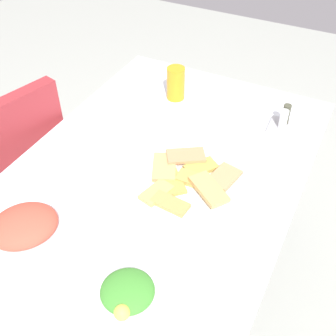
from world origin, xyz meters
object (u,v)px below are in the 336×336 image
(drinking_glass, at_px, (129,131))
(paper_napkin, at_px, (193,122))
(fork, at_px, (198,122))
(dining_chair, at_px, (10,179))
(pide_platter, at_px, (186,179))
(condiment_caddy, at_px, (284,122))
(salad_plate_greens, at_px, (127,293))
(soda_can, at_px, (176,83))
(dining_table, at_px, (157,191))
(salad_plate_rice, at_px, (24,227))
(spoon, at_px, (188,119))

(drinking_glass, distance_m, paper_napkin, 0.25)
(paper_napkin, xyz_separation_m, fork, (0.00, -0.02, 0.00))
(dining_chair, xyz_separation_m, paper_napkin, (0.33, -0.61, 0.26))
(pide_platter, distance_m, drinking_glass, 0.26)
(pide_platter, height_order, condiment_caddy, condiment_caddy)
(salad_plate_greens, bearing_deg, fork, 10.51)
(pide_platter, bearing_deg, salad_plate_greens, -174.41)
(paper_napkin, height_order, fork, fork)
(paper_napkin, xyz_separation_m, condiment_caddy, (0.10, -0.29, 0.02))
(soda_can, height_order, drinking_glass, soda_can)
(paper_napkin, bearing_deg, dining_table, -179.10)
(paper_napkin, bearing_deg, salad_plate_greens, -168.04)
(salad_plate_rice, bearing_deg, condiment_caddy, -32.46)
(salad_plate_greens, relative_size, condiment_caddy, 2.04)
(dining_chair, relative_size, spoon, 4.78)
(dining_table, relative_size, condiment_caddy, 12.88)
(salad_plate_rice, distance_m, spoon, 0.66)
(dining_table, height_order, paper_napkin, paper_napkin)
(dining_table, bearing_deg, spoon, 4.57)
(dining_chair, bearing_deg, paper_napkin, -61.82)
(fork, bearing_deg, soda_can, 49.27)
(spoon, bearing_deg, drinking_glass, 151.22)
(salad_plate_rice, distance_m, fork, 0.67)
(pide_platter, bearing_deg, salad_plate_rice, 140.62)
(spoon, bearing_deg, pide_platter, -154.61)
(dining_chair, height_order, drinking_glass, dining_chair)
(fork, relative_size, condiment_caddy, 1.70)
(dining_chair, height_order, salad_plate_greens, dining_chair)
(fork, xyz_separation_m, spoon, (0.00, 0.04, 0.00))
(drinking_glass, distance_m, spoon, 0.24)
(salad_plate_rice, height_order, paper_napkin, salad_plate_rice)
(pide_platter, relative_size, salad_plate_greens, 1.61)
(pide_platter, distance_m, salad_plate_rice, 0.46)
(drinking_glass, bearing_deg, dining_table, -119.95)
(dining_table, height_order, dining_chair, dining_chair)
(dining_chair, bearing_deg, dining_table, -85.64)
(pide_platter, bearing_deg, drinking_glass, 70.98)
(salad_plate_greens, xyz_separation_m, fork, (0.68, 0.13, -0.01))
(dining_table, xyz_separation_m, fork, (0.28, -0.01, 0.09))
(dining_table, xyz_separation_m, condiment_caddy, (0.38, -0.28, 0.11))
(dining_chair, relative_size, fork, 5.57)
(fork, bearing_deg, salad_plate_greens, -171.71)
(dining_table, bearing_deg, salad_plate_rice, 151.86)
(dining_chair, bearing_deg, salad_plate_rice, -126.54)
(paper_napkin, relative_size, spoon, 0.81)
(condiment_caddy, bearing_deg, salad_plate_greens, 169.83)
(salad_plate_rice, relative_size, condiment_caddy, 2.49)
(paper_napkin, height_order, spoon, spoon)
(dining_chair, xyz_separation_m, salad_plate_rice, (-0.31, -0.42, 0.28))
(soda_can, bearing_deg, dining_chair, 131.78)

